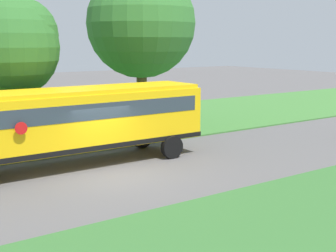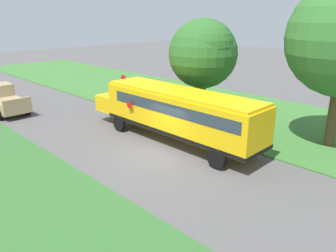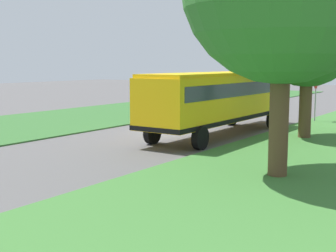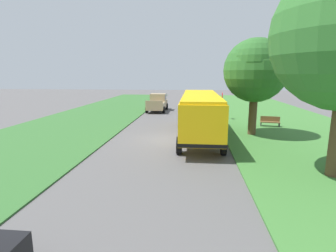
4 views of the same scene
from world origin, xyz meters
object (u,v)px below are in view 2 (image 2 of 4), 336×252
Objects in this scene: school_bus at (176,111)px; stop_sign at (124,87)px; park_bench at (187,102)px; oak_tree_beside_bus at (204,52)px; pickup_truck at (2,98)px.

school_bus is 4.53× the size of stop_sign.
park_bench is at bearing -143.23° from school_bus.
park_bench is at bearing -123.69° from oak_tree_beside_bus.
school_bus is at bearing 36.77° from park_bench.
oak_tree_beside_bus reaches higher than school_bus.
oak_tree_beside_bus reaches higher than park_bench.
stop_sign is 5.26m from park_bench.
oak_tree_beside_bus is at bearing 124.64° from pickup_truck.
pickup_truck is 14.53m from park_bench.
stop_sign is (-7.30, 5.94, 0.66)m from pickup_truck.
oak_tree_beside_bus is (-8.82, 12.77, 3.83)m from pickup_truck.
park_bench is at bearing 139.96° from pickup_truck.
oak_tree_beside_bus is 4.25× the size of park_bench.
school_bus is at bearing 16.87° from oak_tree_beside_bus.
school_bus is at bearing 109.53° from pickup_truck.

